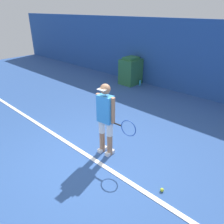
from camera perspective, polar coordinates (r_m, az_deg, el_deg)
name	(u,v)px	position (r m, az deg, el deg)	size (l,w,h in m)	color
ground_plane	(88,163)	(4.89, -6.38, -13.00)	(24.00, 24.00, 0.00)	#2D5193
back_wall	(202,60)	(8.53, 22.46, 12.35)	(24.00, 0.10, 2.71)	#234C99
court_baseline	(93,159)	(4.96, -4.98, -12.15)	(21.60, 0.10, 0.01)	white
tennis_player	(106,117)	(4.66, -1.53, -1.35)	(1.00, 0.30, 1.66)	#A37556
tennis_ball	(162,190)	(4.32, 12.92, -19.20)	(0.07, 0.07, 0.07)	#D1E533
covered_chair	(131,71)	(9.62, 4.88, 10.59)	(0.71, 0.84, 1.17)	#28663D
water_bottle	(140,83)	(9.55, 7.31, 7.64)	(0.07, 0.07, 0.26)	#33ADD6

